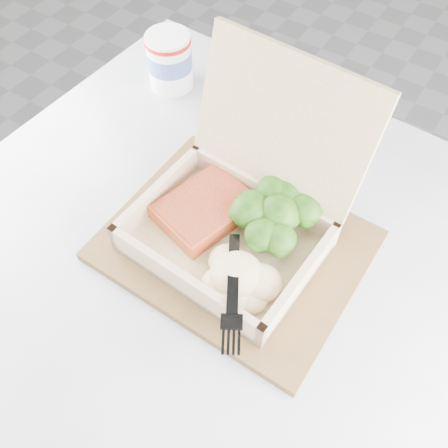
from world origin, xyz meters
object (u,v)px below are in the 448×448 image
Objects in this scene: serving_tray at (235,245)px; takeout_container at (244,202)px; paper_cup at (170,59)px; cafe_table at (209,305)px.

serving_tray is 0.07m from takeout_container.
paper_cup is (-0.27, 0.22, 0.04)m from serving_tray.
paper_cup is at bearing 140.12° from serving_tray.
cafe_table is at bearing -155.46° from serving_tray.
serving_tray is at bearing -39.88° from paper_cup.
takeout_container reaches higher than serving_tray.
serving_tray is at bearing -75.65° from takeout_container.
serving_tray is 1.29× the size of takeout_container.
cafe_table is 2.43× the size of serving_tray.
serving_tray is at bearing 24.54° from cafe_table.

